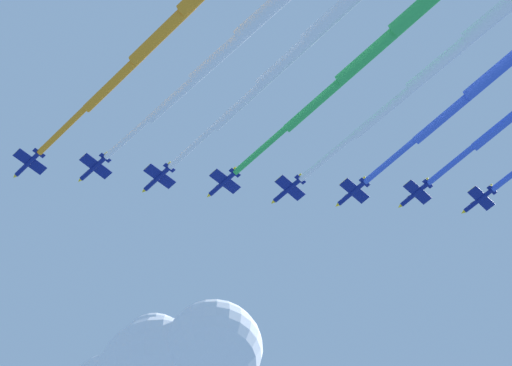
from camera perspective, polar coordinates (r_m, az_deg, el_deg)
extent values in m
cylinder|color=navy|center=(260.60, -12.06, 1.05)|extent=(8.94, 4.09, 1.29)
cone|color=yellow|center=(262.84, -12.76, 0.35)|extent=(1.62, 1.58, 1.22)
cylinder|color=black|center=(258.56, -11.39, 1.72)|extent=(0.88, 1.11, 0.97)
ellipsoid|color=black|center=(261.86, -12.33, 0.83)|extent=(2.08, 1.44, 0.81)
cube|color=navy|center=(260.32, -11.98, 1.12)|extent=(5.20, 8.70, 1.73)
cube|color=yellow|center=(259.19, -12.64, 1.60)|extent=(2.41, 1.40, 0.23)
cube|color=yellow|center=(261.62, -11.33, 0.66)|extent=(2.41, 1.40, 0.23)
cube|color=navy|center=(258.97, -11.52, 1.58)|extent=(2.05, 3.35, 0.70)
cube|color=yellow|center=(259.78, -11.52, 1.69)|extent=(1.48, 0.90, 1.89)
cylinder|color=orange|center=(255.08, -10.15, 2.94)|extent=(18.49, 7.61, 1.64)
cylinder|color=orange|center=(249.14, -7.61, 5.35)|extent=(18.75, 8.38, 2.46)
cylinder|color=orange|center=(243.93, -5.06, 7.96)|extent=(19.01, 9.16, 3.28)
cylinder|color=navy|center=(258.83, -8.64, 0.82)|extent=(8.99, 3.90, 1.31)
cone|color=yellow|center=(260.87, -9.40, 0.14)|extent=(1.61, 1.58, 1.25)
cylinder|color=black|center=(256.99, -7.92, 1.48)|extent=(0.86, 1.12, 0.99)
ellipsoid|color=black|center=(260.00, -8.94, 0.61)|extent=(2.08, 1.41, 0.83)
cube|color=navy|center=(258.57, -8.56, 0.89)|extent=(5.00, 8.66, 1.97)
cube|color=yellow|center=(257.12, -9.19, 1.38)|extent=(2.41, 1.35, 0.25)
cube|color=yellow|center=(260.19, -7.94, 0.43)|extent=(2.41, 1.35, 0.25)
cube|color=navy|center=(257.36, -8.07, 1.34)|extent=(1.98, 3.33, 0.80)
cube|color=yellow|center=(258.15, -8.07, 1.46)|extent=(1.49, 0.92, 1.88)
cylinder|color=white|center=(254.20, -6.74, 2.54)|extent=(16.57, 6.55, 1.67)
cylinder|color=white|center=(249.52, -4.34, 4.60)|extent=(16.82, 7.35, 2.51)
cylinder|color=white|center=(245.34, -1.96, 6.82)|extent=(17.06, 8.15, 3.34)
cylinder|color=white|center=(241.95, 0.51, 9.10)|extent=(17.31, 8.95, 4.18)
cylinder|color=navy|center=(255.09, -5.25, 0.28)|extent=(8.96, 4.14, 1.34)
cone|color=yellow|center=(256.98, -6.02, -0.42)|extent=(1.64, 1.62, 1.27)
cylinder|color=black|center=(253.39, -4.51, 0.96)|extent=(0.89, 1.14, 1.00)
ellipsoid|color=black|center=(256.20, -5.56, 0.07)|extent=(2.09, 1.46, 0.84)
cube|color=navy|center=(254.85, -5.16, 0.35)|extent=(5.17, 8.61, 2.18)
cube|color=yellow|center=(253.17, -5.79, 0.82)|extent=(2.40, 1.40, 0.27)
cube|color=yellow|center=(256.70, -4.55, -0.09)|extent=(2.40, 1.40, 0.27)
cube|color=navy|center=(253.73, -4.66, 0.82)|extent=(2.04, 3.32, 0.88)
cube|color=yellow|center=(254.51, -4.68, 0.94)|extent=(1.51, 1.00, 1.87)
cylinder|color=white|center=(250.79, -3.29, 2.08)|extent=(16.76, 7.07, 1.70)
cylinder|color=white|center=(246.53, -0.81, 4.24)|extent=(17.03, 7.88, 2.55)
cylinder|color=white|center=(242.77, 1.65, 6.57)|extent=(17.30, 8.68, 3.40)
cylinder|color=white|center=(239.86, 4.19, 8.95)|extent=(17.57, 9.49, 4.25)
cylinder|color=navy|center=(254.91, -1.75, 0.02)|extent=(8.96, 4.10, 1.34)
cone|color=yellow|center=(256.59, -2.55, -0.69)|extent=(1.63, 1.61, 1.27)
cylinder|color=black|center=(253.40, -0.98, 0.69)|extent=(0.89, 1.14, 1.00)
ellipsoid|color=black|center=(255.93, -2.08, -0.20)|extent=(2.09, 1.46, 0.84)
cube|color=navy|center=(254.69, -1.66, 0.09)|extent=(5.14, 8.61, 2.19)
cube|color=yellow|center=(252.83, -2.26, 0.55)|extent=(2.40, 1.39, 0.27)
cube|color=yellow|center=(256.71, -1.07, -0.35)|extent=(2.40, 1.39, 0.27)
cube|color=navy|center=(253.70, -1.14, 0.55)|extent=(2.03, 3.31, 0.88)
cube|color=yellow|center=(254.47, -1.17, 0.67)|extent=(1.51, 0.99, 1.87)
cylinder|color=green|center=(250.87, 0.43, 1.92)|extent=(18.75, 7.66, 1.70)
cylinder|color=green|center=(246.92, 3.28, 4.34)|extent=(19.02, 8.47, 2.55)
cylinder|color=green|center=(243.67, 6.13, 6.90)|extent=(19.28, 9.28, 3.40)
cylinder|color=green|center=(241.53, 9.08, 9.51)|extent=(19.55, 10.08, 4.25)
cylinder|color=navy|center=(254.89, 1.75, -0.34)|extent=(8.97, 3.97, 1.31)
cone|color=yellow|center=(256.35, 0.91, -1.03)|extent=(1.61, 1.58, 1.24)
cylinder|color=black|center=(253.59, 2.54, 0.32)|extent=(0.87, 1.12, 0.98)
ellipsoid|color=black|center=(255.82, 1.40, -0.55)|extent=(2.08, 1.42, 0.82)
cube|color=navy|center=(254.70, 1.84, -0.27)|extent=(5.07, 8.67, 1.90)
cube|color=yellow|center=(252.75, 1.27, 0.22)|extent=(2.41, 1.37, 0.24)
cube|color=yellow|center=(256.79, 2.40, -0.73)|extent=(2.41, 1.37, 0.24)
cube|color=navy|center=(253.85, 2.38, 0.19)|extent=(2.00, 3.33, 0.77)
cube|color=yellow|center=(254.62, 2.34, 0.31)|extent=(1.49, 0.92, 1.88)
cylinder|color=white|center=(251.44, 4.02, 1.54)|extent=(18.95, 7.44, 1.66)
cylinder|color=white|center=(248.26, 6.98, 3.91)|extent=(19.20, 8.23, 2.49)
cylinder|color=white|center=(245.80, 9.92, 6.43)|extent=(19.45, 9.02, 3.33)
cylinder|color=white|center=(244.46, 12.94, 8.97)|extent=(19.70, 9.82, 4.16)
cylinder|color=navy|center=(257.57, 5.20, -0.49)|extent=(8.94, 4.12, 1.30)
cone|color=yellow|center=(258.85, 4.37, -1.19)|extent=(1.63, 1.59, 1.23)
cylinder|color=black|center=(256.45, 5.98, 0.17)|extent=(0.88, 1.12, 0.97)
ellipsoid|color=black|center=(258.44, 4.85, -0.71)|extent=(2.08, 1.44, 0.82)
cube|color=navy|center=(257.40, 5.29, -0.42)|extent=(5.21, 8.68, 1.83)
cube|color=yellow|center=(255.34, 4.74, 0.05)|extent=(2.40, 1.41, 0.24)
cube|color=yellow|center=(259.61, 5.82, -0.87)|extent=(2.40, 1.41, 0.24)
cube|color=navy|center=(256.67, 5.82, 0.03)|extent=(2.05, 3.34, 0.74)
cube|color=yellow|center=(257.43, 5.77, 0.15)|extent=(1.49, 0.92, 1.89)
cylinder|color=blue|center=(254.72, 7.35, 1.32)|extent=(17.68, 7.38, 1.65)
cylinder|color=blue|center=(252.26, 10.08, 3.55)|extent=(17.94, 8.16, 2.48)
cylinder|color=blue|center=(250.36, 12.77, 5.89)|extent=(18.21, 8.94, 3.31)
cylinder|color=navy|center=(261.97, 8.54, -0.55)|extent=(8.95, 4.10, 1.32)
cone|color=yellow|center=(263.02, 7.70, -1.24)|extent=(1.63, 1.60, 1.25)
cylinder|color=black|center=(261.06, 9.33, 0.09)|extent=(0.88, 1.13, 0.99)
ellipsoid|color=black|center=(262.73, 8.18, -0.76)|extent=(2.08, 1.45, 0.83)
cube|color=navy|center=(261.82, 8.63, -0.49)|extent=(5.16, 8.65, 2.00)
cube|color=yellow|center=(259.56, 8.12, -0.03)|extent=(2.40, 1.40, 0.25)
cube|color=yellow|center=(264.23, 9.12, -0.92)|extent=(2.40, 1.40, 0.25)
cube|color=navy|center=(261.24, 9.16, -0.04)|extent=(2.04, 3.33, 0.81)
cube|color=yellow|center=(261.97, 9.11, 0.08)|extent=(1.50, 0.95, 1.88)
cylinder|color=blue|center=(259.84, 10.54, 1.09)|extent=(15.68, 6.64, 1.68)
cylinder|color=blue|center=(258.23, 12.93, 2.99)|extent=(15.94, 7.43, 2.51)
cylinder|color=navy|center=(264.86, 11.86, -0.87)|extent=(8.97, 4.00, 1.32)
cone|color=yellow|center=(265.68, 11.02, -1.54)|extent=(1.62, 1.59, 1.25)
cylinder|color=black|center=(264.17, 12.66, -0.24)|extent=(0.87, 1.12, 0.99)
ellipsoid|color=black|center=(265.52, 11.50, -1.08)|extent=(2.08, 1.43, 0.83)
cube|color=navy|center=(264.74, 11.96, -0.81)|extent=(5.07, 8.65, 2.02)
cube|color=yellow|center=(262.32, 11.49, -0.35)|extent=(2.41, 1.37, 0.25)
cube|color=yellow|center=(267.30, 12.40, -1.24)|extent=(2.41, 1.37, 0.25)
cube|color=navy|center=(264.31, 12.50, -0.37)|extent=(2.00, 3.33, 0.81)
cube|color=yellow|center=(265.02, 12.43, -0.25)|extent=(1.50, 0.94, 1.88)
sphere|color=white|center=(260.79, -2.28, -8.84)|extent=(23.93, 23.93, 23.93)
sphere|color=white|center=(274.06, -5.46, -8.75)|extent=(17.55, 17.55, 17.55)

